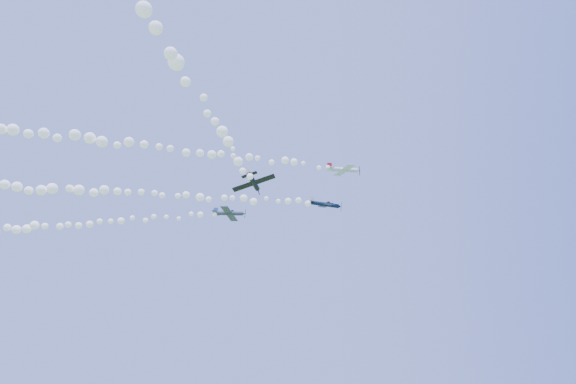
# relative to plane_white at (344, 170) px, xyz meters

# --- Properties ---
(plane_white) EXTENTS (7.71, 8.14, 2.09)m
(plane_white) POSITION_rel_plane_white_xyz_m (0.00, 0.00, 0.00)
(plane_white) COLOR white
(smoke_trail_white) EXTENTS (70.45, 28.44, 3.23)m
(smoke_trail_white) POSITION_rel_plane_white_xyz_m (-37.31, -14.12, -0.32)
(smoke_trail_white) COLOR white
(plane_navy) EXTENTS (7.60, 8.02, 2.90)m
(plane_navy) POSITION_rel_plane_white_xyz_m (-4.08, 4.75, -6.19)
(plane_navy) COLOR #0B1833
(smoke_trail_navy) EXTENTS (67.26, 18.53, 2.99)m
(smoke_trail_navy) POSITION_rel_plane_white_xyz_m (-39.89, -3.98, -6.38)
(smoke_trail_navy) COLOR white
(plane_grey) EXTENTS (7.78, 8.27, 2.95)m
(plane_grey) POSITION_rel_plane_white_xyz_m (-25.51, 5.55, -7.59)
(plane_grey) COLOR #363C4F
(smoke_trail_grey) EXTENTS (74.14, 12.41, 3.44)m
(smoke_trail_grey) POSITION_rel_plane_white_xyz_m (-64.88, 10.82, -7.98)
(smoke_trail_grey) COLOR white
(plane_black) EXTENTS (6.20, 6.06, 2.24)m
(plane_black) POSITION_rel_plane_white_xyz_m (-15.17, -31.88, -15.18)
(plane_black) COLOR black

